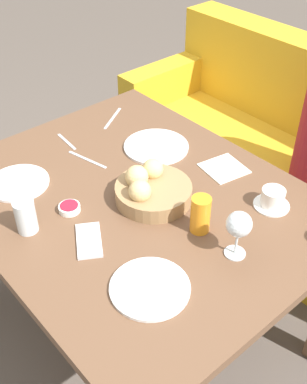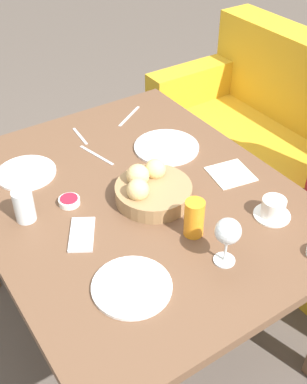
{
  "view_description": "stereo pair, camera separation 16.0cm",
  "coord_description": "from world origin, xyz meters",
  "views": [
    {
      "loc": [
        1.0,
        -0.78,
        1.75
      ],
      "look_at": [
        0.05,
        0.04,
        0.75
      ],
      "focal_mm": 45.0,
      "sensor_mm": 36.0,
      "label": 1
    },
    {
      "loc": [
        1.09,
        -0.65,
        1.75
      ],
      "look_at": [
        0.05,
        0.04,
        0.75
      ],
      "focal_mm": 45.0,
      "sensor_mm": 36.0,
      "label": 2
    }
  ],
  "objects": [
    {
      "name": "bread_basket",
      "position": [
        0.04,
        0.04,
        0.76
      ],
      "size": [
        0.26,
        0.26,
        0.12
      ],
      "color": "#99754C",
      "rests_on": "dining_table"
    },
    {
      "name": "wine_glass",
      "position": [
        0.4,
        0.06,
        0.84
      ],
      "size": [
        0.08,
        0.08,
        0.16
      ],
      "color": "silver",
      "rests_on": "dining_table"
    },
    {
      "name": "couch",
      "position": [
        -0.09,
        1.04,
        0.32
      ],
      "size": [
        1.7,
        0.7,
        0.89
      ],
      "color": "gold",
      "rests_on": "ground_plane"
    },
    {
      "name": "napkin",
      "position": [
        0.09,
        0.35,
        0.73
      ],
      "size": [
        0.17,
        0.17,
        0.0
      ],
      "color": "silver",
      "rests_on": "dining_table"
    },
    {
      "name": "dining_table",
      "position": [
        0.0,
        0.0,
        0.63
      ],
      "size": [
        1.25,
        1.01,
        0.72
      ],
      "color": "brown",
      "rests_on": "ground_plane"
    },
    {
      "name": "ground_plane",
      "position": [
        0.0,
        0.0,
        0.0
      ],
      "size": [
        10.0,
        10.0,
        0.0
      ],
      "primitive_type": "plane",
      "color": "#564C44"
    },
    {
      "name": "plate_near_right",
      "position": [
        0.34,
        -0.22,
        0.73
      ],
      "size": [
        0.22,
        0.22,
        0.01
      ],
      "color": "white",
      "rests_on": "dining_table"
    },
    {
      "name": "spoon_coffee",
      "position": [
        -0.44,
        0.02,
        0.73
      ],
      "size": [
        0.14,
        0.02,
        0.0
      ],
      "color": "#B7B7BC",
      "rests_on": "dining_table"
    },
    {
      "name": "cell_phone",
      "position": [
        0.08,
        -0.24,
        0.73
      ],
      "size": [
        0.17,
        0.14,
        0.01
      ],
      "color": "silver",
      "rests_on": "dining_table"
    },
    {
      "name": "jam_bowl_berry",
      "position": [
        -0.08,
        -0.21,
        0.74
      ],
      "size": [
        0.07,
        0.07,
        0.02
      ],
      "color": "white",
      "rests_on": "dining_table"
    },
    {
      "name": "coffee_cup",
      "position": [
        0.33,
        0.31,
        0.75
      ],
      "size": [
        0.12,
        0.12,
        0.07
      ],
      "color": "white",
      "rests_on": "dining_table"
    },
    {
      "name": "fork_silver",
      "position": [
        -0.29,
        0.01,
        0.73
      ],
      "size": [
        0.18,
        0.05,
        0.0
      ],
      "color": "#B7B7BC",
      "rests_on": "dining_table"
    },
    {
      "name": "knife_silver",
      "position": [
        -0.47,
        0.26,
        0.73
      ],
      "size": [
        0.11,
        0.16,
        0.0
      ],
      "color": "#B7B7BC",
      "rests_on": "dining_table"
    },
    {
      "name": "plate_far_center",
      "position": [
        -0.18,
        0.26,
        0.73
      ],
      "size": [
        0.25,
        0.25,
        0.01
      ],
      "color": "white",
      "rests_on": "dining_table"
    },
    {
      "name": "plate_near_left",
      "position": [
        -0.32,
        -0.26,
        0.73
      ],
      "size": [
        0.21,
        0.21,
        0.01
      ],
      "color": "white",
      "rests_on": "dining_table"
    },
    {
      "name": "juice_glass",
      "position": [
        0.26,
        0.05,
        0.79
      ],
      "size": [
        0.06,
        0.06,
        0.12
      ],
      "color": "orange",
      "rests_on": "dining_table"
    },
    {
      "name": "water_tumbler",
      "position": [
        -0.09,
        -0.35,
        0.78
      ],
      "size": [
        0.07,
        0.07,
        0.11
      ],
      "color": "silver",
      "rests_on": "dining_table"
    }
  ]
}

